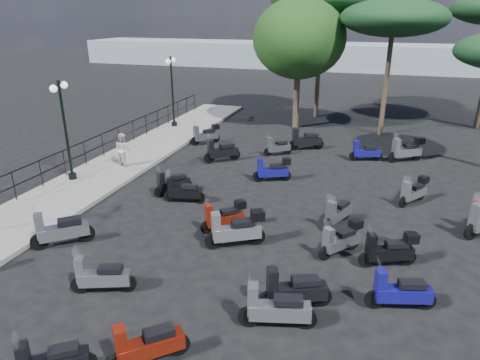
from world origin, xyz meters
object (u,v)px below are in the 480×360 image
(pedestrian_far, at_px, (123,149))
(scooter_18, at_px, (341,240))
(scooter_7, at_px, (224,217))
(scooter_9, at_px, (272,170))
(scooter_2, at_px, (101,277))
(scooter_3, at_px, (183,192))
(scooter_24, at_px, (389,250))
(scooter_11, at_px, (147,346))
(scooter_5, at_px, (206,135))
(scooter_12, at_px, (293,290))
(scooter_19, at_px, (338,213))
(scooter_27, at_px, (407,150))
(scooter_21, at_px, (365,152))
(lamp_post_2, at_px, (172,87))
(scooter_1, at_px, (60,230))
(scooter_4, at_px, (221,151))
(scooter_10, at_px, (277,147))
(scooter_13, at_px, (276,309))
(scooter_17, at_px, (400,292))
(scooter_20, at_px, (414,192))
(scooter_14, at_px, (236,230))
(scooter_8, at_px, (172,183))
(broadleaf_tree, at_px, (299,39))
(scooter_15, at_px, (305,140))
(lamp_post_1, at_px, (65,125))
(pine_0, at_px, (394,18))

(pedestrian_far, height_order, scooter_18, pedestrian_far)
(scooter_7, relative_size, scooter_9, 0.85)
(scooter_2, distance_m, scooter_7, 4.43)
(scooter_3, bearing_deg, pedestrian_far, 47.41)
(scooter_24, bearing_deg, scooter_11, 115.97)
(scooter_2, distance_m, scooter_9, 9.05)
(scooter_5, relative_size, scooter_12, 0.80)
(scooter_19, height_order, scooter_27, scooter_27)
(scooter_2, height_order, scooter_21, scooter_2)
(lamp_post_2, relative_size, scooter_9, 2.70)
(scooter_1, bearing_deg, scooter_2, -164.18)
(scooter_27, bearing_deg, scooter_1, 105.21)
(scooter_4, xyz_separation_m, scooter_10, (2.29, 1.76, -0.09))
(scooter_10, distance_m, scooter_13, 12.48)
(scooter_4, bearing_deg, scooter_18, -179.36)
(scooter_17, bearing_deg, scooter_20, -21.61)
(scooter_14, bearing_deg, scooter_10, -24.73)
(scooter_8, height_order, scooter_19, scooter_8)
(scooter_3, xyz_separation_m, scooter_9, (2.62, 3.12, 0.05))
(scooter_11, bearing_deg, broadleaf_tree, -39.90)
(scooter_10, bearing_deg, scooter_11, 144.74)
(scooter_1, distance_m, scooter_20, 12.17)
(scooter_9, xyz_separation_m, scooter_24, (4.61, -5.29, 0.01))
(scooter_17, bearing_deg, scooter_10, 11.11)
(scooter_14, xyz_separation_m, scooter_27, (5.15, 10.01, -0.01))
(scooter_8, bearing_deg, scooter_24, -160.71)
(pedestrian_far, distance_m, scooter_15, 9.05)
(scooter_4, xyz_separation_m, scooter_11, (2.95, -12.24, -0.04))
(scooter_1, relative_size, scooter_21, 0.96)
(scooter_3, relative_size, scooter_10, 1.26)
(scooter_2, xyz_separation_m, scooter_3, (-0.39, 5.65, -0.01))
(scooter_5, bearing_deg, scooter_2, 144.44)
(scooter_5, bearing_deg, broadleaf_tree, -84.09)
(scooter_1, relative_size, scooter_17, 0.90)
(scooter_7, bearing_deg, scooter_10, -39.18)
(lamp_post_1, distance_m, scooter_2, 8.55)
(pedestrian_far, bearing_deg, scooter_19, -175.67)
(scooter_12, height_order, scooter_21, scooter_12)
(scooter_11, bearing_deg, scooter_21, -56.09)
(pedestrian_far, xyz_separation_m, scooter_18, (10.07, -4.56, -0.42))
(scooter_4, height_order, pine_0, pine_0)
(lamp_post_2, xyz_separation_m, pedestrian_far, (1.05, -7.26, -1.60))
(scooter_19, xyz_separation_m, scooter_21, (0.55, 7.13, -0.00))
(scooter_1, xyz_separation_m, scooter_24, (9.38, 1.85, -0.02))
(scooter_18, xyz_separation_m, pine_0, (0.88, 14.14, 5.85))
(scooter_17, distance_m, scooter_18, 2.61)
(scooter_11, xyz_separation_m, scooter_20, (5.43, 9.95, -0.00))
(scooter_19, bearing_deg, scooter_13, 106.30)
(scooter_14, height_order, scooter_20, scooter_14)
(scooter_18, xyz_separation_m, broadleaf_tree, (-4.13, 14.30, 4.72))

